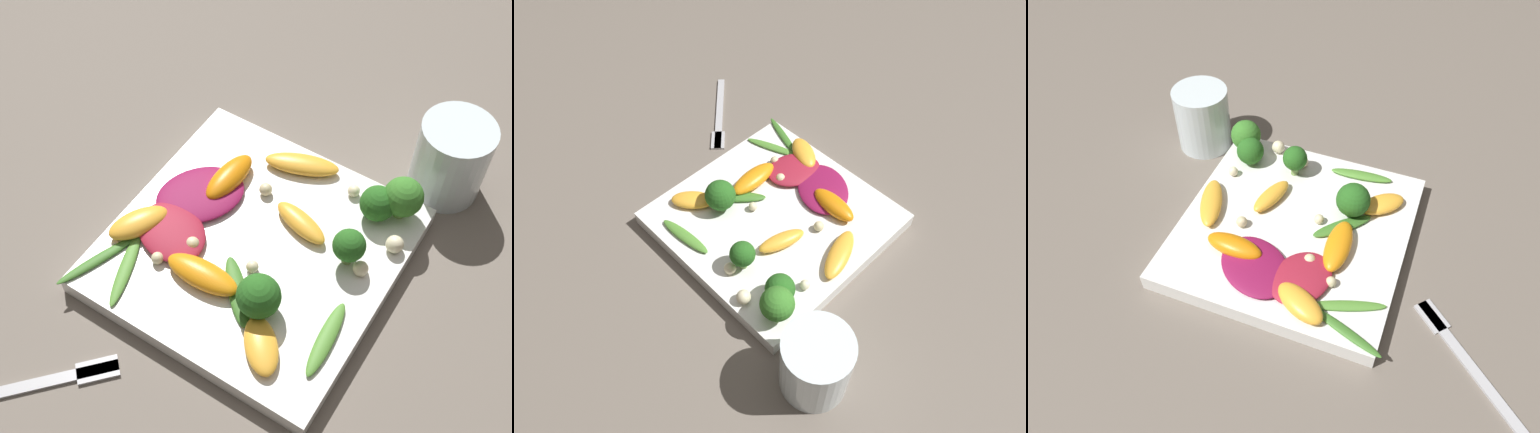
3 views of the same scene
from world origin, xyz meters
The scene contains 27 objects.
ground_plane centered at (0.00, 0.00, 0.00)m, with size 2.40×2.40×0.00m, color #6B6056.
plate centered at (0.00, 0.00, 0.01)m, with size 0.27×0.27×0.02m.
drinking_glass centered at (-0.12, -0.19, 0.05)m, with size 0.08×0.08×0.09m.
fork centered at (0.09, 0.22, 0.00)m, with size 0.13×0.14×0.01m.
radicchio_leaf_0 centered at (0.08, -0.02, 0.03)m, with size 0.11×0.12×0.01m.
radicchio_leaf_1 centered at (0.08, 0.04, 0.03)m, with size 0.10×0.09×0.01m.
orange_segment_0 centered at (-0.07, 0.09, 0.03)m, with size 0.06×0.06×0.01m.
orange_segment_1 centered at (0.01, -0.11, 0.03)m, with size 0.08×0.05×0.02m.
orange_segment_2 centered at (0.06, -0.05, 0.03)m, with size 0.03×0.07×0.02m.
orange_segment_3 centered at (-0.03, -0.04, 0.03)m, with size 0.07×0.04×0.02m.
orange_segment_4 centered at (0.11, 0.05, 0.03)m, with size 0.06×0.07×0.02m.
orange_segment_5 centered at (0.02, 0.06, 0.03)m, with size 0.08×0.03×0.02m.
broccoli_floret_0 centered at (-0.10, -0.11, 0.05)m, with size 0.04×0.04×0.05m.
broccoli_floret_1 centered at (-0.08, -0.10, 0.04)m, with size 0.04×0.04×0.04m.
broccoli_floret_2 centered at (-0.04, 0.06, 0.05)m, with size 0.04×0.04×0.05m.
broccoli_floret_3 centered at (-0.09, -0.03, 0.05)m, with size 0.03×0.03×0.04m.
arugula_sprig_0 centered at (0.09, 0.09, 0.02)m, with size 0.04×0.09×0.00m.
arugula_sprig_1 centered at (0.12, 0.10, 0.02)m, with size 0.04×0.09×0.00m.
arugula_sprig_2 centered at (-0.11, 0.05, 0.03)m, with size 0.02×0.08×0.01m.
arugula_sprig_3 centered at (-0.02, 0.06, 0.03)m, with size 0.07×0.07×0.01m.
macadamia_nut_0 centered at (-0.05, -0.11, 0.03)m, with size 0.01×0.01×0.01m.
macadamia_nut_1 centered at (-0.01, 0.03, 0.03)m, with size 0.01×0.01×0.01m.
macadamia_nut_2 centered at (0.02, -0.06, 0.03)m, with size 0.01×0.01×0.01m.
macadamia_nut_3 centered at (0.05, 0.04, 0.03)m, with size 0.01×0.01×0.01m.
macadamia_nut_4 centered at (0.07, 0.07, 0.03)m, with size 0.01×0.01×0.01m.
macadamia_nut_5 centered at (-0.12, -0.07, 0.03)m, with size 0.02×0.02×0.02m.
macadamia_nut_6 centered at (-0.10, -0.03, 0.03)m, with size 0.02×0.02×0.02m.
Camera 3 is at (0.38, 0.13, 0.48)m, focal length 35.00 mm.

